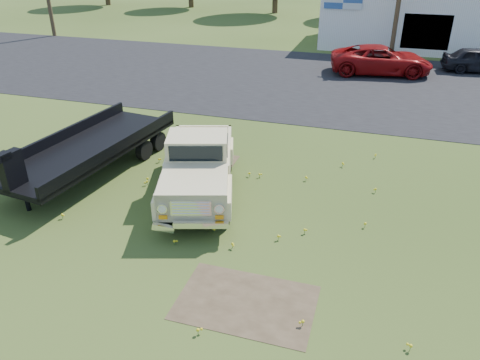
{
  "coord_description": "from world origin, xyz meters",
  "views": [
    {
      "loc": [
        3.69,
        -10.54,
        7.16
      ],
      "look_at": [
        0.12,
        1.0,
        0.83
      ],
      "focal_mm": 35.0,
      "sensor_mm": 36.0,
      "label": 1
    }
  ],
  "objects_px": {
    "vintage_pickup_truck": "(199,165)",
    "dark_sedan": "(480,60)",
    "flatbed_trailer": "(88,144)",
    "red_pickup": "(381,60)"
  },
  "relations": [
    {
      "from": "vintage_pickup_truck",
      "to": "red_pickup",
      "type": "xyz_separation_m",
      "value": [
        4.75,
        16.44,
        -0.19
      ]
    },
    {
      "from": "vintage_pickup_truck",
      "to": "dark_sedan",
      "type": "distance_m",
      "value": 21.18
    },
    {
      "from": "vintage_pickup_truck",
      "to": "flatbed_trailer",
      "type": "bearing_deg",
      "value": 157.69
    },
    {
      "from": "vintage_pickup_truck",
      "to": "flatbed_trailer",
      "type": "distance_m",
      "value": 4.1
    },
    {
      "from": "vintage_pickup_truck",
      "to": "dark_sedan",
      "type": "bearing_deg",
      "value": 43.82
    },
    {
      "from": "flatbed_trailer",
      "to": "red_pickup",
      "type": "xyz_separation_m",
      "value": [
        8.83,
        16.08,
        -0.21
      ]
    },
    {
      "from": "red_pickup",
      "to": "vintage_pickup_truck",
      "type": "bearing_deg",
      "value": 154.54
    },
    {
      "from": "dark_sedan",
      "to": "vintage_pickup_truck",
      "type": "bearing_deg",
      "value": 145.89
    },
    {
      "from": "vintage_pickup_truck",
      "to": "flatbed_trailer",
      "type": "xyz_separation_m",
      "value": [
        -4.08,
        0.36,
        0.02
      ]
    },
    {
      "from": "vintage_pickup_truck",
      "to": "dark_sedan",
      "type": "height_order",
      "value": "vintage_pickup_truck"
    }
  ]
}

